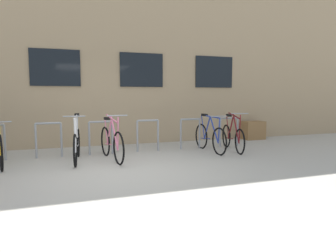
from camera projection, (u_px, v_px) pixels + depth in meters
ground_plane at (121, 172)px, 5.65m from camera, size 42.00×42.00×0.00m
storefront_building at (91, 59)px, 11.50m from camera, size 28.00×6.71×5.72m
bike_rack at (125, 133)px, 7.52m from camera, size 6.61×0.05×0.84m
bicycle_white at (77, 144)px, 6.61m from camera, size 0.44×1.76×1.07m
bicycle_blue at (210, 137)px, 7.74m from camera, size 0.44×1.69×0.99m
bicycle_pink at (111, 142)px, 6.75m from camera, size 0.44×1.77×1.07m
bicycle_maroon at (233, 136)px, 7.90m from camera, size 0.50×1.68×1.04m
planter_box at (253, 130)px, 9.88m from camera, size 0.70×0.44×0.60m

